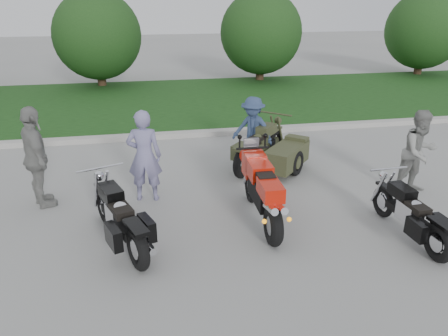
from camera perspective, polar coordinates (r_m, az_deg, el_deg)
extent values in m
plane|color=#A0A19B|center=(7.16, 2.14, -10.32)|extent=(80.00, 80.00, 0.00)
cube|color=#B0ADA6|center=(12.55, -4.00, 4.47)|extent=(60.00, 0.30, 0.15)
cube|color=#275B1F|center=(16.54, -5.82, 8.66)|extent=(60.00, 8.00, 0.14)
cylinder|color=#3F2B1C|center=(19.73, -15.74, 11.68)|extent=(0.36, 0.36, 1.20)
sphere|color=#1A3E16|center=(19.53, -16.23, 16.29)|extent=(3.60, 3.60, 3.60)
cylinder|color=#3F2B1C|center=(20.39, 4.71, 12.71)|extent=(0.36, 0.36, 1.20)
sphere|color=#1A3E16|center=(20.20, 4.86, 17.19)|extent=(3.60, 3.60, 3.60)
cylinder|color=#3F2B1C|center=(23.80, 24.08, 12.25)|extent=(0.36, 0.36, 1.20)
sphere|color=#1A3E16|center=(23.63, 24.70, 16.05)|extent=(3.60, 3.60, 3.60)
torus|color=black|center=(7.11, 6.46, -7.50)|extent=(0.23, 0.69, 0.69)
torus|color=black|center=(8.50, 3.54, -2.35)|extent=(0.15, 0.67, 0.66)
cube|color=black|center=(7.63, 5.03, -3.05)|extent=(0.33, 1.00, 0.39)
cube|color=red|center=(7.74, 4.64, -0.26)|extent=(0.39, 0.62, 0.29)
cube|color=red|center=(7.09, 6.09, -2.85)|extent=(0.35, 0.62, 0.24)
cube|color=black|center=(7.36, 5.39, -1.09)|extent=(0.30, 0.39, 0.11)
cube|color=red|center=(8.12, 3.93, 0.52)|extent=(0.39, 0.45, 0.44)
cylinder|color=silver|center=(6.88, 6.09, -5.30)|extent=(0.13, 0.52, 0.24)
cylinder|color=silver|center=(6.92, 7.33, -5.19)|extent=(0.13, 0.52, 0.24)
torus|color=black|center=(6.61, -11.19, -10.30)|extent=(0.40, 0.70, 0.68)
torus|color=black|center=(8.02, -15.39, -4.80)|extent=(0.34, 0.65, 0.64)
cube|color=black|center=(7.25, -13.57, -6.67)|extent=(0.63, 1.21, 0.14)
cube|color=silver|center=(7.22, -13.62, -6.10)|extent=(0.44, 0.53, 0.35)
cube|color=black|center=(7.36, -14.56, -3.19)|extent=(0.46, 0.62, 0.22)
cube|color=black|center=(7.01, -13.36, -5.30)|extent=(0.44, 0.57, 0.12)
cube|color=black|center=(6.42, -11.42, -7.56)|extent=(0.40, 0.60, 0.06)
cylinder|color=silver|center=(7.07, -11.15, -8.54)|extent=(0.48, 1.07, 0.10)
torus|color=black|center=(7.43, 26.24, -8.79)|extent=(0.18, 0.62, 0.61)
torus|color=black|center=(8.47, 20.05, -4.17)|extent=(0.14, 0.58, 0.58)
cube|color=black|center=(7.89, 23.01, -5.82)|extent=(0.25, 1.09, 0.13)
cube|color=silver|center=(7.86, 23.09, -5.35)|extent=(0.29, 0.42, 0.32)
cube|color=black|center=(7.95, 22.24, -2.89)|extent=(0.28, 0.51, 0.20)
cube|color=black|center=(7.70, 23.84, -4.70)|extent=(0.27, 0.46, 0.11)
cube|color=black|center=(7.28, 26.66, -6.58)|extent=(0.22, 0.50, 0.05)
cylinder|color=silver|center=(7.83, 25.17, -7.46)|extent=(0.14, 0.99, 0.09)
torus|color=black|center=(9.59, 2.43, 0.67)|extent=(0.60, 0.64, 0.70)
torus|color=black|center=(11.04, 6.67, 3.31)|extent=(0.53, 0.57, 0.66)
cube|color=black|center=(10.27, 4.71, 2.57)|extent=(0.99, 1.07, 0.14)
cube|color=#3C4025|center=(10.24, 4.73, 3.01)|extent=(0.54, 0.55, 0.36)
cube|color=#3C4025|center=(10.42, 5.54, 4.98)|extent=(0.59, 0.62, 0.23)
cube|color=black|center=(10.05, 4.37, 3.77)|extent=(0.56, 0.58, 0.12)
cube|color=#3C4025|center=(9.46, 2.47, 2.77)|extent=(0.55, 0.57, 0.06)
cylinder|color=#3C4025|center=(9.94, 4.72, 1.01)|extent=(0.83, 0.92, 0.10)
cube|color=#3C4025|center=(9.91, 8.18, 1.57)|extent=(1.32, 1.38, 0.46)
torus|color=black|center=(9.87, 9.52, 0.62)|extent=(0.48, 0.51, 0.58)
imported|color=#807CA8|center=(8.51, -10.36, 1.55)|extent=(0.73, 0.54, 1.82)
imported|color=gray|center=(9.56, 24.15, 1.90)|extent=(0.94, 0.79, 1.72)
imported|color=navy|center=(10.41, 3.77, 4.97)|extent=(1.17, 1.11, 1.59)
imported|color=gray|center=(8.80, -23.32, 1.21)|extent=(0.90, 1.24, 1.95)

